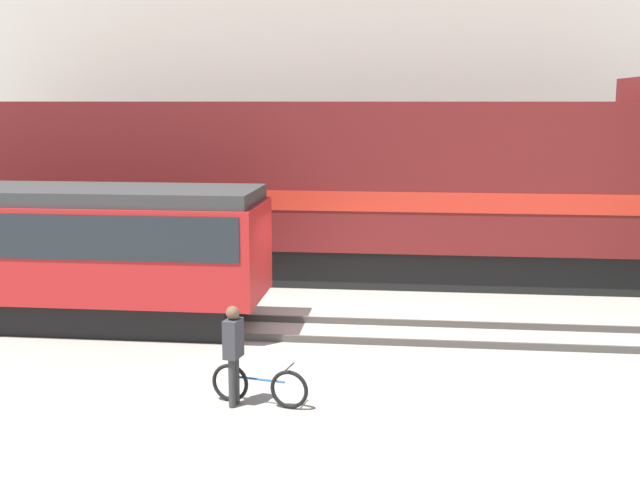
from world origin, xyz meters
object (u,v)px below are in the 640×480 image
(streetcar, at_px, (41,246))
(person, at_px, (233,346))
(bicycle, at_px, (259,386))
(freight_locomotive, at_px, (323,187))

(streetcar, xyz_separation_m, person, (5.14, -4.20, -0.73))
(streetcar, height_order, bicycle, streetcar)
(streetcar, relative_size, bicycle, 5.93)
(freight_locomotive, relative_size, bicycle, 13.47)
(streetcar, bearing_deg, freight_locomotive, 43.25)
(person, bearing_deg, streetcar, 140.78)
(streetcar, relative_size, person, 5.88)
(freight_locomotive, distance_m, streetcar, 7.64)
(freight_locomotive, xyz_separation_m, bicycle, (0.00, -9.33, -2.18))
(freight_locomotive, relative_size, person, 13.38)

